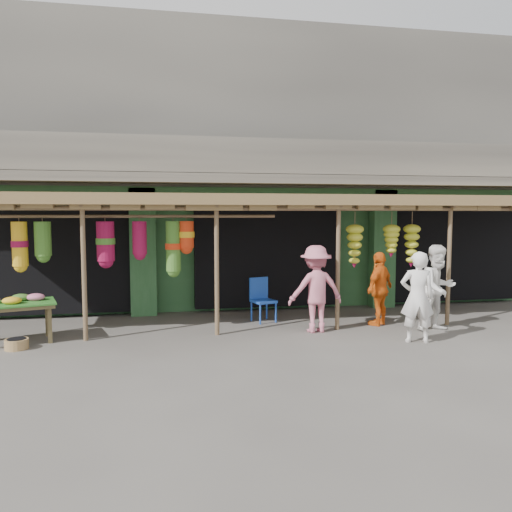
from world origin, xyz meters
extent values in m
plane|color=#514C47|center=(0.00, 0.00, 0.00)|extent=(80.00, 80.00, 0.00)
cube|color=gray|center=(0.00, 5.00, 5.00)|extent=(16.00, 6.00, 4.00)
cube|color=#2D6033|center=(0.00, 5.15, 1.50)|extent=(16.00, 5.70, 3.00)
cube|color=gray|center=(0.00, 1.65, 3.20)|extent=(16.00, 0.90, 0.22)
cube|color=gray|center=(0.00, 1.25, 3.70)|extent=(16.00, 0.10, 0.80)
cube|color=#2D6033|center=(0.00, 2.05, 2.85)|extent=(16.00, 0.35, 0.35)
cube|color=yellow|center=(-5.00, 1.97, 2.75)|extent=(1.70, 0.06, 0.55)
cube|color=#B21414|center=(-5.00, 1.93, 2.75)|extent=(1.30, 0.02, 0.30)
cube|color=black|center=(-5.00, 3.00, 1.35)|extent=(3.60, 2.00, 2.50)
cube|color=black|center=(0.00, 3.00, 1.35)|extent=(3.60, 2.00, 2.50)
cube|color=black|center=(5.00, 3.00, 1.35)|extent=(3.60, 2.00, 2.50)
cube|color=#2D6033|center=(-3.00, 2.05, 1.50)|extent=(0.60, 0.35, 3.00)
cube|color=#2D6033|center=(3.00, 2.05, 1.50)|extent=(0.60, 0.35, 3.00)
cylinder|color=brown|center=(-4.00, -0.20, 1.30)|extent=(0.09, 0.09, 2.60)
cylinder|color=brown|center=(-1.50, -0.20, 1.30)|extent=(0.09, 0.09, 2.60)
cylinder|color=brown|center=(1.00, -0.20, 1.30)|extent=(0.09, 0.09, 2.60)
cylinder|color=brown|center=(3.50, -0.20, 1.30)|extent=(0.09, 0.09, 2.60)
cylinder|color=brown|center=(-0.25, -0.20, 2.50)|extent=(12.90, 0.08, 0.08)
cylinder|color=brown|center=(-3.00, 0.20, 2.35)|extent=(5.50, 0.06, 0.06)
cube|color=brown|center=(0.00, 0.90, 2.68)|extent=(14.00, 2.70, 0.22)
cube|color=brown|center=(-4.62, -0.27, 0.33)|extent=(0.09, 0.09, 0.65)
cube|color=brown|center=(-4.79, 0.31, 0.33)|extent=(0.09, 0.09, 0.65)
cube|color=brown|center=(-5.29, -0.15, 0.69)|extent=(1.60, 1.18, 0.06)
cube|color=#26661E|center=(-5.29, -0.15, 0.74)|extent=(1.66, 1.24, 0.03)
ellipsoid|color=yellow|center=(-5.27, -0.25, 0.81)|extent=(0.34, 0.29, 0.14)
ellipsoid|color=pink|center=(-4.94, 0.08, 0.81)|extent=(0.34, 0.29, 0.14)
ellipsoid|color=#4C872D|center=(-5.21, 0.09, 0.81)|extent=(0.34, 0.29, 0.14)
cylinder|color=#1C4AB8|center=(-0.48, 0.56, 0.22)|extent=(0.04, 0.04, 0.44)
cylinder|color=#1C4AB8|center=(-0.11, 0.69, 0.22)|extent=(0.04, 0.04, 0.44)
cylinder|color=#1C4AB8|center=(-0.61, 0.94, 0.22)|extent=(0.04, 0.04, 0.44)
cylinder|color=#1C4AB8|center=(-0.23, 1.06, 0.22)|extent=(0.04, 0.04, 0.44)
cube|color=#1C4AB8|center=(-0.36, 0.81, 0.46)|extent=(0.59, 0.59, 0.06)
cube|color=#1C4AB8|center=(-0.43, 1.02, 0.73)|extent=(0.45, 0.19, 0.50)
cylinder|color=olive|center=(-5.12, -0.61, 0.09)|extent=(0.42, 0.42, 0.18)
imported|color=white|center=(2.11, -1.44, 0.85)|extent=(0.71, 0.56, 1.70)
imported|color=white|center=(2.99, -0.66, 0.88)|extent=(1.00, 0.86, 1.77)
imported|color=orange|center=(2.04, 0.05, 0.79)|extent=(0.97, 0.87, 1.59)
imported|color=#D97389|center=(0.50, -0.30, 0.88)|extent=(1.19, 0.74, 1.76)
camera|label=1|loc=(-2.50, -9.92, 2.40)|focal=35.00mm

